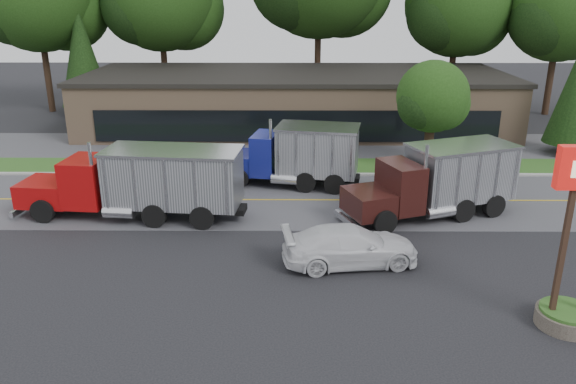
# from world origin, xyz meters

# --- Properties ---
(ground) EXTENTS (140.00, 140.00, 0.00)m
(ground) POSITION_xyz_m (0.00, 0.00, 0.00)
(ground) COLOR #2B2B2F
(ground) RESTS_ON ground
(road) EXTENTS (60.00, 8.00, 0.02)m
(road) POSITION_xyz_m (0.00, 9.00, 0.00)
(road) COLOR slate
(road) RESTS_ON ground
(center_line) EXTENTS (60.00, 0.12, 0.01)m
(center_line) POSITION_xyz_m (0.00, 9.00, 0.00)
(center_line) COLOR gold
(center_line) RESTS_ON ground
(curb) EXTENTS (60.00, 0.30, 0.12)m
(curb) POSITION_xyz_m (0.00, 13.20, 0.00)
(curb) COLOR #9E9E99
(curb) RESTS_ON ground
(grass_verge) EXTENTS (60.00, 3.40, 0.03)m
(grass_verge) POSITION_xyz_m (0.00, 15.00, 0.00)
(grass_verge) COLOR #325B1F
(grass_verge) RESTS_ON ground
(far_parking) EXTENTS (60.00, 7.00, 0.02)m
(far_parking) POSITION_xyz_m (0.00, 20.00, 0.00)
(far_parking) COLOR slate
(far_parking) RESTS_ON ground
(strip_mall) EXTENTS (32.00, 12.00, 4.00)m
(strip_mall) POSITION_xyz_m (2.00, 26.00, 2.00)
(strip_mall) COLOR #A38064
(strip_mall) RESTS_ON ground
(bilo_sign) EXTENTS (2.20, 1.90, 5.95)m
(bilo_sign) POSITION_xyz_m (10.50, -2.50, 2.02)
(bilo_sign) COLOR #6B6054
(bilo_sign) RESTS_ON ground
(tree_far_b) EXTENTS (10.44, 9.82, 14.89)m
(tree_far_b) POSITION_xyz_m (-9.84, 34.13, 9.50)
(tree_far_b) COLOR #382619
(tree_far_b) RESTS_ON ground
(tree_far_d) EXTENTS (9.67, 9.10, 13.80)m
(tree_far_d) POSITION_xyz_m (16.15, 33.12, 8.80)
(tree_far_d) COLOR #382619
(tree_far_d) RESTS_ON ground
(tree_far_e) EXTENTS (9.34, 8.79, 13.32)m
(tree_far_e) POSITION_xyz_m (24.14, 31.11, 8.50)
(tree_far_e) COLOR #382619
(tree_far_e) RESTS_ON ground
(evergreen_left) EXTENTS (4.11, 4.11, 9.35)m
(evergreen_left) POSITION_xyz_m (-16.00, 30.00, 5.14)
(evergreen_left) COLOR #382619
(evergreen_left) RESTS_ON ground
(tree_verge) EXTENTS (4.53, 4.26, 6.46)m
(tree_verge) POSITION_xyz_m (10.07, 15.05, 4.11)
(tree_verge) COLOR #382619
(tree_verge) RESTS_ON ground
(dump_truck_red) EXTENTS (10.85, 3.58, 3.36)m
(dump_truck_red) POSITION_xyz_m (-5.21, 6.63, 1.81)
(dump_truck_red) COLOR black
(dump_truck_red) RESTS_ON ground
(dump_truck_blue) EXTENTS (7.68, 3.86, 3.36)m
(dump_truck_blue) POSITION_xyz_m (2.08, 11.46, 1.80)
(dump_truck_blue) COLOR black
(dump_truck_blue) RESTS_ON ground
(dump_truck_maroon) EXTENTS (8.58, 5.23, 3.36)m
(dump_truck_maroon) POSITION_xyz_m (8.67, 7.03, 1.81)
(dump_truck_maroon) COLOR black
(dump_truck_maroon) RESTS_ON ground
(rally_car) EXTENTS (5.57, 2.92, 1.54)m
(rally_car) POSITION_xyz_m (4.00, 1.83, 0.77)
(rally_car) COLOR silver
(rally_car) RESTS_ON ground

